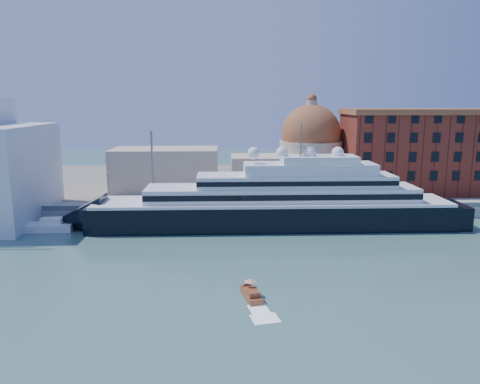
{
  "coord_description": "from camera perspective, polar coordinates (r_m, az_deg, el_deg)",
  "views": [
    {
      "loc": [
        -3.51,
        -76.49,
        27.22
      ],
      "look_at": [
        0.04,
        18.0,
        8.88
      ],
      "focal_mm": 35.0,
      "sensor_mm": 36.0,
      "label": 1
    }
  ],
  "objects": [
    {
      "name": "service_barge",
      "position": [
        108.75,
        -22.88,
        -3.94
      ],
      "size": [
        13.37,
        4.97,
        2.97
      ],
      "rotation": [
        0.0,
        0.0,
        0.04
      ],
      "color": "white",
      "rests_on": "ground"
    },
    {
      "name": "lamp_posts",
      "position": [
        110.52,
        -6.88,
        1.85
      ],
      "size": [
        120.8,
        2.4,
        18.0
      ],
      "color": "slate",
      "rests_on": "quay"
    },
    {
      "name": "superyacht",
      "position": [
        102.36,
        2.54,
        -1.81
      ],
      "size": [
        88.85,
        12.32,
        26.55
      ],
      "color": "black",
      "rests_on": "ground"
    },
    {
      "name": "quay_fence",
      "position": [
        108.76,
        -0.25,
        -1.84
      ],
      "size": [
        180.0,
        0.1,
        1.2
      ],
      "primitive_type": "cube",
      "color": "slate",
      "rests_on": "quay"
    },
    {
      "name": "water_taxi",
      "position": [
        67.27,
        1.4,
        -12.29
      ],
      "size": [
        3.06,
        6.03,
        2.74
      ],
      "rotation": [
        0.0,
        0.0,
        0.21
      ],
      "color": "maroon",
      "rests_on": "ground"
    },
    {
      "name": "land",
      "position": [
        153.78,
        -0.81,
        1.16
      ],
      "size": [
        260.0,
        72.0,
        2.0
      ],
      "primitive_type": "cube",
      "color": "slate",
      "rests_on": "ground"
    },
    {
      "name": "warehouse",
      "position": [
        140.61,
        21.19,
        4.76
      ],
      "size": [
        43.0,
        19.0,
        23.25
      ],
      "color": "maroon",
      "rests_on": "land"
    },
    {
      "name": "ground",
      "position": [
        81.27,
        0.45,
        -8.59
      ],
      "size": [
        400.0,
        400.0,
        0.0
      ],
      "primitive_type": "plane",
      "color": "#3B6664",
      "rests_on": "ground"
    },
    {
      "name": "quay",
      "position": [
        113.56,
        -0.32,
        -2.24
      ],
      "size": [
        180.0,
        10.0,
        2.5
      ],
      "primitive_type": "cube",
      "color": "gray",
      "rests_on": "ground"
    },
    {
      "name": "church",
      "position": [
        135.56,
        2.06,
        4.06
      ],
      "size": [
        66.0,
        18.0,
        25.5
      ],
      "color": "beige",
      "rests_on": "land"
    }
  ]
}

